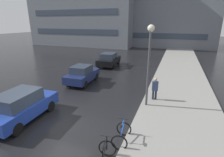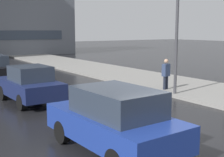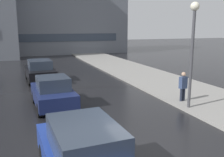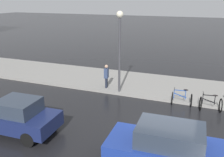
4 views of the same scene
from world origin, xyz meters
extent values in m
plane|color=black|center=(0.00, 0.00, 0.00)|extent=(140.00, 140.00, 0.00)
cube|color=gray|center=(6.00, 10.00, 0.07)|extent=(4.80, 60.00, 0.14)
cube|color=navy|center=(-2.29, -0.30, 0.66)|extent=(2.02, 4.14, 0.68)
cube|color=#2D3847|center=(-2.28, -0.47, 1.34)|extent=(1.62, 2.34, 0.67)
cylinder|color=black|center=(-3.17, 0.93, 0.32)|extent=(0.24, 0.65, 0.64)
cylinder|color=black|center=(-1.49, 0.99, 0.32)|extent=(0.24, 0.65, 0.64)
cylinder|color=black|center=(-1.40, -1.54, 0.32)|extent=(0.24, 0.65, 0.64)
cube|color=navy|center=(-2.20, 6.28, 0.65)|extent=(1.93, 3.78, 0.66)
cube|color=#2D3847|center=(-2.20, 6.13, 1.29)|extent=(1.53, 1.76, 0.63)
cylinder|color=black|center=(-3.04, 7.40, 0.32)|extent=(0.24, 0.65, 0.64)
cylinder|color=black|center=(-1.45, 7.46, 0.32)|extent=(0.24, 0.65, 0.64)
cylinder|color=black|center=(-2.95, 5.10, 0.32)|extent=(0.24, 0.65, 0.64)
cylinder|color=black|center=(-1.37, 5.16, 0.32)|extent=(0.24, 0.65, 0.64)
cylinder|color=black|center=(-1.37, 11.77, 0.32)|extent=(0.25, 0.65, 0.64)
cylinder|color=#1E2333|center=(4.22, 4.61, 0.41)|extent=(0.14, 0.14, 0.81)
cylinder|color=#1E2333|center=(4.40, 4.64, 0.41)|extent=(0.14, 0.14, 0.81)
cube|color=navy|center=(4.31, 4.62, 1.13)|extent=(0.43, 0.30, 0.62)
sphere|color=tan|center=(4.31, 4.62, 1.58)|extent=(0.22, 0.22, 0.22)
cylinder|color=#424247|center=(3.94, 3.60, 2.37)|extent=(0.14, 0.14, 4.73)
camera|label=1|loc=(5.40, -6.72, 5.24)|focal=28.00mm
camera|label=2|loc=(-6.72, -6.78, 3.14)|focal=50.00mm
camera|label=3|loc=(-3.65, -6.01, 3.97)|focal=40.00mm
camera|label=4|loc=(-10.03, -1.31, 5.88)|focal=40.00mm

